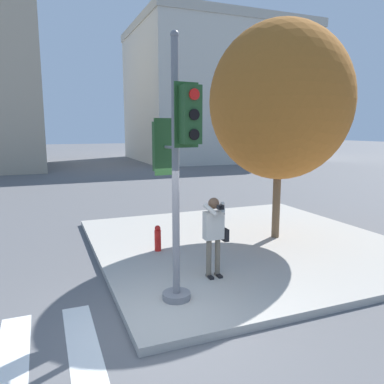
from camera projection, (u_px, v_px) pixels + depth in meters
name	position (u px, v px, depth m)	size (l,w,h in m)	color
ground_plane	(162.00, 334.00, 5.93)	(160.00, 160.00, 0.00)	#5B5B5E
sidewalk_corner	(245.00, 243.00, 10.41)	(8.00, 8.00, 0.15)	#ADA89E
traffic_signal_pole	(175.00, 163.00, 6.40)	(0.51, 1.41, 4.64)	slate
person_photographer	(214.00, 230.00, 7.69)	(0.58, 0.54, 1.68)	black
street_tree	(280.00, 102.00, 10.09)	(3.83, 3.83, 5.90)	brown
fire_hydrant	(158.00, 238.00, 9.45)	(0.17, 0.23, 0.66)	red
building_right	(215.00, 95.00, 39.74)	(16.88, 14.05, 13.58)	beige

